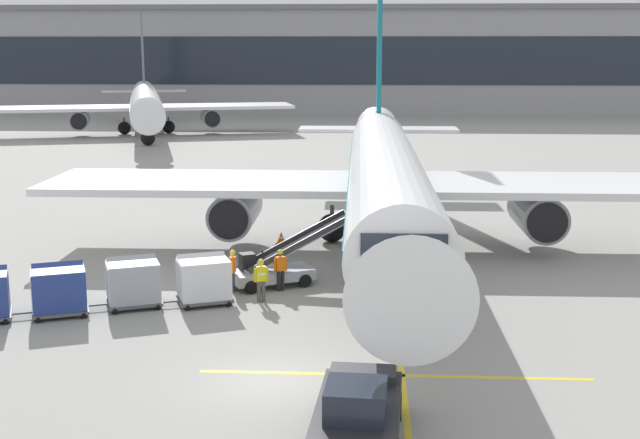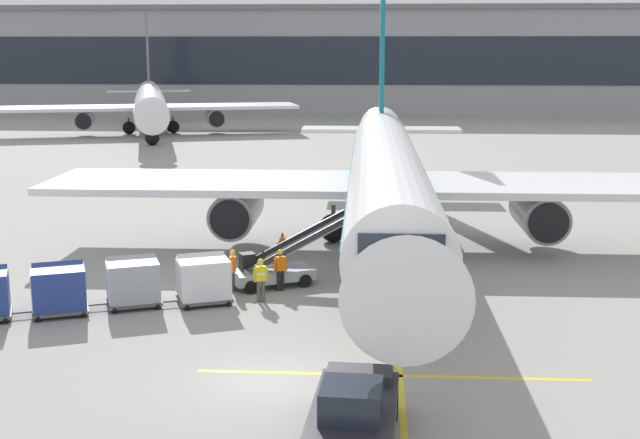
# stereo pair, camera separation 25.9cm
# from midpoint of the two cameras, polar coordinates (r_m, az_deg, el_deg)

# --- Properties ---
(ground_plane) EXTENTS (600.00, 600.00, 0.00)m
(ground_plane) POSITION_cam_midpoint_polar(r_m,az_deg,el_deg) (25.68, -3.57, -10.86)
(ground_plane) COLOR gray
(parked_airplane) EXTENTS (33.60, 43.06, 14.55)m
(parked_airplane) POSITION_cam_midpoint_polar(r_m,az_deg,el_deg) (41.55, 4.29, 3.02)
(parked_airplane) COLOR white
(parked_airplane) RESTS_ON ground
(belt_loader) EXTENTS (5.32, 3.58, 2.90)m
(belt_loader) POSITION_cam_midpoint_polar(r_m,az_deg,el_deg) (35.20, -3.14, -3.13)
(belt_loader) COLOR #A3A8B2
(belt_loader) RESTS_ON ground
(baggage_cart_lead) EXTENTS (2.82, 2.23, 1.91)m
(baggage_cart_lead) POSITION_cam_midpoint_polar(r_m,az_deg,el_deg) (32.96, -8.15, -4.00)
(baggage_cart_lead) COLOR #515156
(baggage_cart_lead) RESTS_ON ground
(baggage_cart_second) EXTENTS (2.82, 2.23, 1.91)m
(baggage_cart_second) POSITION_cam_midpoint_polar(r_m,az_deg,el_deg) (33.05, -12.82, -4.13)
(baggage_cart_second) COLOR #515156
(baggage_cart_second) RESTS_ON ground
(baggage_cart_third) EXTENTS (2.82, 2.23, 1.91)m
(baggage_cart_third) POSITION_cam_midpoint_polar(r_m,az_deg,el_deg) (32.77, -17.56, -4.52)
(baggage_cart_third) COLOR #515156
(baggage_cart_third) RESTS_ON ground
(pushback_tug) EXTENTS (2.38, 4.53, 1.83)m
(pushback_tug) POSITION_cam_midpoint_polar(r_m,az_deg,el_deg) (21.64, 2.23, -12.92)
(pushback_tug) COLOR #232328
(pushback_tug) RESTS_ON ground
(ground_crew_by_loader) EXTENTS (0.48, 0.42, 1.74)m
(ground_crew_by_loader) POSITION_cam_midpoint_polar(r_m,az_deg,el_deg) (33.49, -6.75, -3.71)
(ground_crew_by_loader) COLOR black
(ground_crew_by_loader) RESTS_ON ground
(ground_crew_by_carts) EXTENTS (0.52, 0.39, 1.74)m
(ground_crew_by_carts) POSITION_cam_midpoint_polar(r_m,az_deg,el_deg) (34.32, -2.92, -3.26)
(ground_crew_by_carts) COLOR black
(ground_crew_by_carts) RESTS_ON ground
(ground_crew_marshaller) EXTENTS (0.55, 0.35, 1.74)m
(ground_crew_marshaller) POSITION_cam_midpoint_polar(r_m,az_deg,el_deg) (32.90, -4.26, -3.94)
(ground_crew_marshaller) COLOR #514C42
(ground_crew_marshaller) RESTS_ON ground
(ground_crew_wingwalker) EXTENTS (0.31, 0.56, 1.74)m
(ground_crew_wingwalker) POSITION_cam_midpoint_polar(r_m,az_deg,el_deg) (34.43, -6.15, -3.27)
(ground_crew_wingwalker) COLOR #333847
(ground_crew_wingwalker) RESTS_ON ground
(safety_cone_engine_keepout) EXTENTS (0.69, 0.69, 0.77)m
(safety_cone_engine_keepout) POSITION_cam_midpoint_polar(r_m,az_deg,el_deg) (38.33, -5.28, -2.67)
(safety_cone_engine_keepout) COLOR black
(safety_cone_engine_keepout) RESTS_ON ground
(safety_cone_wingtip) EXTENTS (0.61, 0.61, 0.69)m
(safety_cone_wingtip) POSITION_cam_midpoint_polar(r_m,az_deg,el_deg) (42.39, -2.83, -1.30)
(safety_cone_wingtip) COLOR black
(safety_cone_wingtip) RESTS_ON ground
(safety_cone_nose_mark) EXTENTS (0.70, 0.70, 0.79)m
(safety_cone_nose_mark) POSITION_cam_midpoint_polar(r_m,az_deg,el_deg) (38.77, -3.12, -2.45)
(safety_cone_nose_mark) COLOR black
(safety_cone_nose_mark) RESTS_ON ground
(apron_guidance_line_lead_in) EXTENTS (0.20, 110.00, 0.01)m
(apron_guidance_line_lead_in) POSITION_cam_midpoint_polar(r_m,az_deg,el_deg) (41.45, 4.54, -2.09)
(apron_guidance_line_lead_in) COLOR yellow
(apron_guidance_line_lead_in) RESTS_ON ground
(apron_guidance_line_stop_bar) EXTENTS (12.00, 0.20, 0.01)m
(apron_guidance_line_stop_bar) POSITION_cam_midpoint_polar(r_m,az_deg,el_deg) (26.07, 4.81, -10.51)
(apron_guidance_line_stop_bar) COLOR yellow
(apron_guidance_line_stop_bar) RESTS_ON ground
(terminal_building) EXTENTS (130.09, 19.73, 15.75)m
(terminal_building) POSITION_cam_midpoint_polar(r_m,az_deg,el_deg) (131.94, -3.62, 10.76)
(terminal_building) COLOR #939399
(terminal_building) RESTS_ON ground
(distant_airplane) EXTENTS (33.82, 41.52, 14.34)m
(distant_airplane) POSITION_cam_midpoint_polar(r_m,az_deg,el_deg) (97.96, -11.84, 7.72)
(distant_airplane) COLOR white
(distant_airplane) RESTS_ON ground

